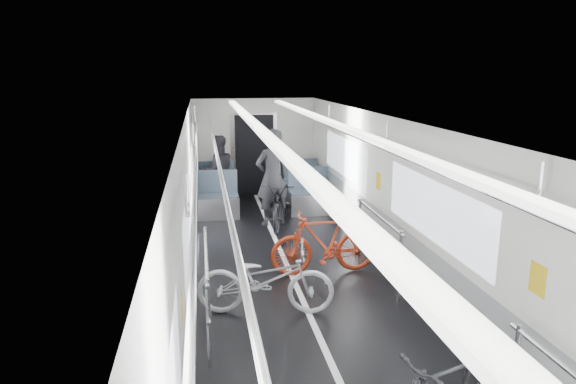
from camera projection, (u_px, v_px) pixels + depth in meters
name	position (u px, v px, depth m)	size (l,w,h in m)	color
car_shell	(290.00, 202.00, 7.76)	(3.02, 14.01, 2.41)	black
bike_left_far	(265.00, 279.00, 6.55)	(0.61, 1.76, 0.92)	#B7B8BD
bike_right_far	(324.00, 242.00, 7.85)	(0.47, 1.67, 1.01)	#B13015
bike_aisle	(281.00, 203.00, 10.29)	(0.62, 1.79, 0.94)	black
person_standing	(272.00, 178.00, 10.24)	(0.71, 0.47, 1.95)	black
person_seated	(218.00, 171.00, 11.75)	(0.79, 0.62, 1.63)	#2F2C34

